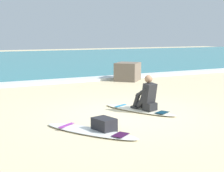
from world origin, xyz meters
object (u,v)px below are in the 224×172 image
(surfer_seated, at_px, (147,96))
(beach_bag, at_px, (104,125))
(shoreline_rock, at_px, (128,72))
(surfboard_spare_near, at_px, (90,131))
(surfboard_main, at_px, (139,110))

(surfer_seated, distance_m, beach_bag, 2.21)
(surfer_seated, xyz_separation_m, beach_bag, (-1.86, -1.17, -0.28))
(shoreline_rock, bearing_deg, surfboard_spare_near, -125.88)
(surfboard_spare_near, bearing_deg, surfboard_main, 31.50)
(shoreline_rock, xyz_separation_m, beach_bag, (-4.60, -6.85, -0.25))
(surfboard_spare_near, relative_size, beach_bag, 4.67)
(shoreline_rock, bearing_deg, surfboard_main, -117.41)
(beach_bag, bearing_deg, shoreline_rock, 56.13)
(shoreline_rock, bearing_deg, beach_bag, -123.87)
(surfboard_spare_near, bearing_deg, beach_bag, -26.50)
(surfboard_spare_near, xyz_separation_m, beach_bag, (0.26, -0.13, 0.12))
(surfboard_spare_near, height_order, shoreline_rock, shoreline_rock)
(shoreline_rock, relative_size, beach_bag, 2.27)
(surfboard_main, distance_m, shoreline_rock, 6.19)
(surfboard_main, distance_m, surfboard_spare_near, 2.36)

